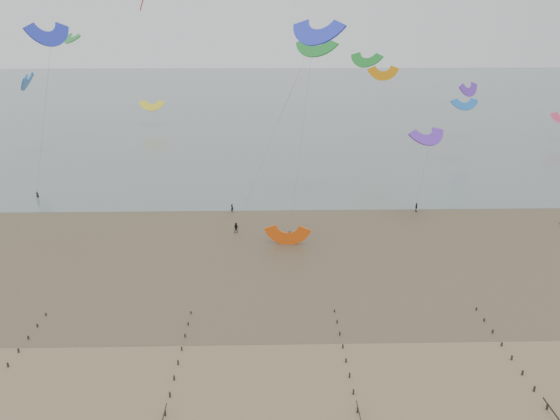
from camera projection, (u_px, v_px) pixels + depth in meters
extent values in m
plane|color=brown|center=(310.00, 371.00, 57.19)|extent=(500.00, 500.00, 0.00)
plane|color=#475654|center=(277.00, 98.00, 245.47)|extent=(500.00, 500.00, 0.00)
plane|color=#473A28|center=(294.00, 241.00, 90.13)|extent=(500.00, 500.00, 0.00)
ellipsoid|color=slate|center=(172.00, 278.00, 77.50)|extent=(23.60, 14.36, 0.01)
ellipsoid|color=slate|center=(363.00, 234.00, 93.23)|extent=(33.64, 18.32, 0.01)
ellipsoid|color=slate|center=(61.00, 232.00, 93.96)|extent=(26.95, 14.22, 0.01)
cube|color=black|center=(8.00, 365.00, 57.79)|extent=(0.16, 0.16, 0.57)
cube|color=black|center=(19.00, 351.00, 60.27)|extent=(0.16, 0.16, 0.54)
cube|color=black|center=(28.00, 338.00, 62.75)|extent=(0.16, 0.16, 0.51)
cube|color=black|center=(37.00, 326.00, 65.23)|extent=(0.16, 0.16, 0.48)
cube|color=black|center=(46.00, 314.00, 67.72)|extent=(0.16, 0.16, 0.45)
cube|color=black|center=(165.00, 413.00, 50.74)|extent=(0.16, 0.16, 0.65)
cube|color=black|center=(170.00, 395.00, 53.22)|extent=(0.16, 0.16, 0.62)
cube|color=black|center=(174.00, 378.00, 55.70)|extent=(0.16, 0.16, 0.59)
cube|color=black|center=(178.00, 363.00, 58.19)|extent=(0.16, 0.16, 0.57)
cube|color=black|center=(182.00, 349.00, 60.67)|extent=(0.16, 0.16, 0.54)
cube|color=black|center=(185.00, 336.00, 63.15)|extent=(0.16, 0.16, 0.51)
cube|color=black|center=(188.00, 324.00, 65.63)|extent=(0.16, 0.16, 0.48)
cube|color=black|center=(191.00, 313.00, 68.12)|extent=(0.16, 0.16, 0.45)
cube|color=black|center=(358.00, 410.00, 51.14)|extent=(0.16, 0.16, 0.65)
cube|color=black|center=(353.00, 392.00, 53.62)|extent=(0.16, 0.16, 0.62)
cube|color=black|center=(350.00, 376.00, 56.10)|extent=(0.16, 0.16, 0.59)
cube|color=black|center=(346.00, 360.00, 58.58)|extent=(0.16, 0.16, 0.57)
cube|color=black|center=(343.00, 347.00, 61.07)|extent=(0.16, 0.16, 0.54)
cube|color=black|center=(340.00, 334.00, 63.55)|extent=(0.16, 0.16, 0.51)
cube|color=black|center=(337.00, 322.00, 66.03)|extent=(0.16, 0.16, 0.48)
cube|color=black|center=(335.00, 311.00, 68.51)|extent=(0.16, 0.16, 0.45)
cube|color=black|center=(547.00, 407.00, 51.54)|extent=(0.16, 0.16, 0.65)
cube|color=black|center=(534.00, 389.00, 54.02)|extent=(0.16, 0.16, 0.62)
cube|color=black|center=(522.00, 373.00, 56.50)|extent=(0.16, 0.16, 0.59)
cube|color=black|center=(512.00, 358.00, 58.98)|extent=(0.16, 0.16, 0.57)
cube|color=black|center=(502.00, 344.00, 61.47)|extent=(0.16, 0.16, 0.54)
cube|color=black|center=(493.00, 332.00, 63.95)|extent=(0.16, 0.16, 0.51)
cube|color=black|center=(484.00, 320.00, 66.43)|extent=(0.16, 0.16, 0.48)
cube|color=black|center=(476.00, 309.00, 68.91)|extent=(0.16, 0.16, 0.45)
imported|color=black|center=(232.00, 208.00, 103.18)|extent=(0.72, 0.69, 1.66)
imported|color=black|center=(37.00, 195.00, 110.67)|extent=(0.66, 0.54, 1.57)
imported|color=black|center=(236.00, 228.00, 93.30)|extent=(0.93, 0.75, 1.84)
imported|color=black|center=(290.00, 237.00, 89.62)|extent=(1.27, 1.35, 1.83)
imported|color=black|center=(416.00, 207.00, 103.40)|extent=(0.55, 1.10, 1.80)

